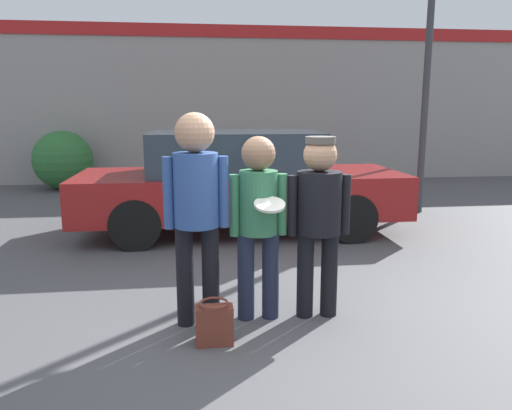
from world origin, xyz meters
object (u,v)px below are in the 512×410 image
(street_lamp, at_px, (442,27))
(shrub, at_px, (63,160))
(person_middle_with_frisbee, at_px, (258,214))
(person_right, at_px, (319,210))
(parked_car_near, at_px, (239,182))
(handbag, at_px, (214,324))
(person_left, at_px, (196,199))

(street_lamp, distance_m, shrub, 8.42)
(person_middle_with_frisbee, bearing_deg, shrub, 114.47)
(person_middle_with_frisbee, height_order, street_lamp, street_lamp)
(street_lamp, bearing_deg, person_right, -126.68)
(person_middle_with_frisbee, distance_m, shrub, 8.52)
(parked_car_near, relative_size, handbag, 13.29)
(shrub, bearing_deg, person_left, -69.02)
(person_middle_with_frisbee, xyz_separation_m, shrub, (-3.53, 7.75, -0.28))
(person_left, relative_size, person_right, 1.13)
(person_left, relative_size, shrub, 1.36)
(person_middle_with_frisbee, height_order, parked_car_near, person_middle_with_frisbee)
(person_right, height_order, shrub, person_right)
(person_middle_with_frisbee, distance_m, street_lamp, 6.06)
(person_left, relative_size, parked_car_near, 0.38)
(person_middle_with_frisbee, relative_size, handbag, 4.53)
(person_right, xyz_separation_m, parked_car_near, (-0.41, 3.18, -0.21))
(handbag, bearing_deg, street_lamp, 48.82)
(parked_car_near, relative_size, street_lamp, 0.92)
(person_left, bearing_deg, person_middle_with_frisbee, 5.84)
(parked_car_near, bearing_deg, shrub, 128.57)
(person_right, distance_m, parked_car_near, 3.22)
(person_middle_with_frisbee, bearing_deg, person_right, -1.48)
(person_right, relative_size, street_lamp, 0.31)
(person_right, relative_size, handbag, 4.51)
(shrub, height_order, handbag, shrub)
(person_right, height_order, parked_car_near, person_right)
(person_right, bearing_deg, street_lamp, 53.32)
(parked_car_near, height_order, handbag, parked_car_near)
(person_right, relative_size, shrub, 1.20)
(person_left, xyz_separation_m, person_right, (1.06, 0.04, -0.13))
(person_left, relative_size, person_middle_with_frisbee, 1.12)
(person_left, relative_size, handbag, 5.08)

